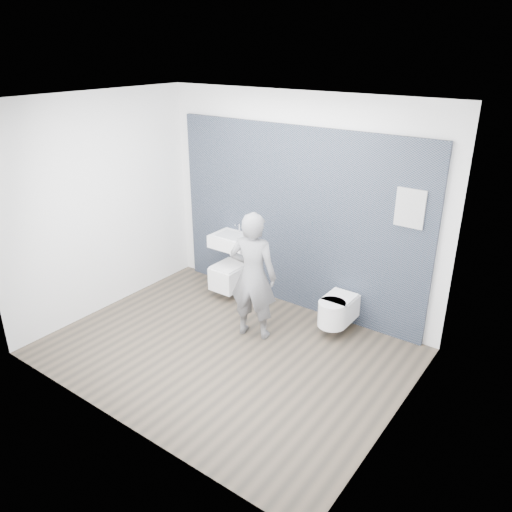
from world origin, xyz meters
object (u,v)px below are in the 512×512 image
Objects in this scene: toilet_rounded at (336,310)px; visitor at (253,276)px; toilet_square at (231,274)px; washbasin at (233,241)px.

visitor reaches higher than toilet_rounded.
toilet_square is 1.25× the size of toilet_rounded.
washbasin is 0.48m from toilet_square.
washbasin is 1.14m from visitor.
toilet_rounded is 0.38× the size of visitor.
washbasin is 0.77× the size of toilet_square.
visitor reaches higher than toilet_square.
washbasin reaches higher than toilet_rounded.
toilet_square is 0.47× the size of visitor.
washbasin is 0.36× the size of visitor.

